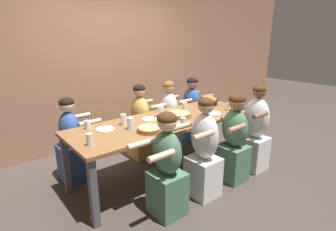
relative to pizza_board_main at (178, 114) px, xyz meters
name	(u,v)px	position (x,y,z in m)	size (l,w,h in m)	color
ground_plane	(168,172)	(-0.20, -0.02, -0.80)	(18.00, 18.00, 0.00)	#423833
restaurant_back_panel	(107,49)	(-0.20, 1.59, 0.80)	(10.00, 0.06, 3.20)	#9E7056
dining_table	(168,124)	(-0.20, -0.02, -0.10)	(2.58, 0.88, 0.77)	brown
pizza_board_main	(178,114)	(0.00, 0.00, 0.00)	(0.37, 0.37, 0.05)	brown
pizza_board_second	(149,129)	(-0.66, -0.24, 0.00)	(0.29, 0.29, 0.06)	brown
skillet_bowl	(210,101)	(0.78, 0.14, 0.03)	(0.33, 0.23, 0.14)	black
empty_plate_a	(212,113)	(0.45, -0.21, -0.02)	(0.24, 0.24, 0.02)	white
empty_plate_b	(105,129)	(-1.01, 0.14, -0.02)	(0.21, 0.21, 0.02)	white
empty_plate_c	(173,125)	(-0.31, -0.24, -0.02)	(0.19, 0.19, 0.02)	white
empty_plate_d	(149,119)	(-0.39, 0.13, -0.02)	(0.19, 0.19, 0.02)	white
cocktail_glass_blue	(88,125)	(-1.16, 0.29, 0.02)	(0.07, 0.07, 0.13)	silver
drinking_glass_a	(243,107)	(0.94, -0.36, 0.02)	(0.08, 0.08, 0.11)	silver
drinking_glass_b	(229,107)	(0.76, -0.25, 0.02)	(0.06, 0.06, 0.11)	silver
drinking_glass_c	(183,123)	(-0.27, -0.39, 0.03)	(0.07, 0.07, 0.12)	silver
drinking_glass_d	(162,108)	(-0.05, 0.30, 0.02)	(0.07, 0.07, 0.11)	silver
drinking_glass_e	(131,124)	(-0.78, -0.04, 0.03)	(0.08, 0.08, 0.14)	silver
drinking_glass_f	(185,107)	(0.24, 0.14, 0.03)	(0.08, 0.08, 0.12)	silver
drinking_glass_g	(90,139)	(-1.33, -0.19, 0.03)	(0.06, 0.06, 0.12)	silver
drinking_glass_h	(160,111)	(-0.22, 0.13, 0.05)	(0.08, 0.08, 0.15)	silver
drinking_glass_i	(124,120)	(-0.76, 0.15, 0.03)	(0.07, 0.07, 0.13)	silver
diner_near_midleft	(167,169)	(-0.75, -0.68, -0.29)	(0.51, 0.40, 1.12)	#477556
diner_near_center	(204,153)	(-0.22, -0.68, -0.27)	(0.51, 0.40, 1.18)	silver
diner_far_left	(71,144)	(-1.25, 0.64, -0.30)	(0.51, 0.40, 1.10)	#2D5193
diner_near_right	(255,132)	(0.80, -0.68, -0.26)	(0.51, 0.40, 1.20)	silver
diner_far_right	(192,112)	(0.88, 0.64, -0.28)	(0.51, 0.40, 1.14)	#2D5193
diner_far_center	(141,125)	(-0.19, 0.64, -0.28)	(0.51, 0.40, 1.14)	gold
diner_far_midright	(169,118)	(0.36, 0.64, -0.28)	(0.51, 0.40, 1.13)	silver
diner_near_midright	(234,141)	(0.33, -0.68, -0.26)	(0.51, 0.40, 1.15)	#477556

